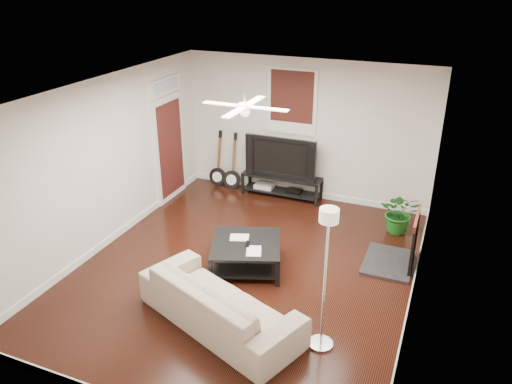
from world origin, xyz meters
TOP-DOWN VIEW (x-y plane):
  - room at (0.00, 0.00)m, footprint 5.01×6.01m
  - brick_accent at (2.49, 1.00)m, footprint 0.02×2.20m
  - fireplace at (2.20, 1.00)m, footprint 0.80×1.10m
  - window_back at (-0.30, 2.97)m, footprint 1.00×0.06m
  - door_left at (-2.46, 1.90)m, footprint 0.08×1.00m
  - tv_stand at (-0.41, 2.78)m, footprint 1.64×0.44m
  - tv at (-0.41, 2.80)m, footprint 1.47×0.19m
  - coffee_table at (-0.02, 0.03)m, footprint 1.35×1.35m
  - sofa at (0.21, -1.36)m, footprint 2.52×1.72m
  - floor_lamp at (1.56, -1.26)m, footprint 0.41×0.41m
  - potted_plant at (2.04, 2.12)m, footprint 0.77×0.69m
  - guitar_left at (-1.85, 2.75)m, footprint 0.38×0.27m
  - guitar_right at (-1.50, 2.72)m, footprint 0.40×0.30m
  - ceiling_fan at (0.00, 0.00)m, footprint 1.24×1.24m

SIDE VIEW (x-z plane):
  - coffee_table at x=-0.02m, z-range 0.00..0.44m
  - tv_stand at x=-0.41m, z-range 0.00..0.46m
  - sofa at x=0.21m, z-range 0.00..0.68m
  - potted_plant at x=2.04m, z-range 0.00..0.77m
  - fireplace at x=2.20m, z-range 0.00..0.92m
  - guitar_left at x=-1.85m, z-range 0.00..1.22m
  - guitar_right at x=-1.50m, z-range 0.00..1.22m
  - tv at x=-0.41m, z-range 0.46..1.30m
  - floor_lamp at x=1.56m, z-range 0.00..1.91m
  - door_left at x=-2.46m, z-range 0.00..2.50m
  - room at x=0.00m, z-range 0.00..2.80m
  - brick_accent at x=2.49m, z-range 0.00..2.80m
  - window_back at x=-0.30m, z-range 1.30..2.60m
  - ceiling_fan at x=0.00m, z-range 2.44..2.76m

